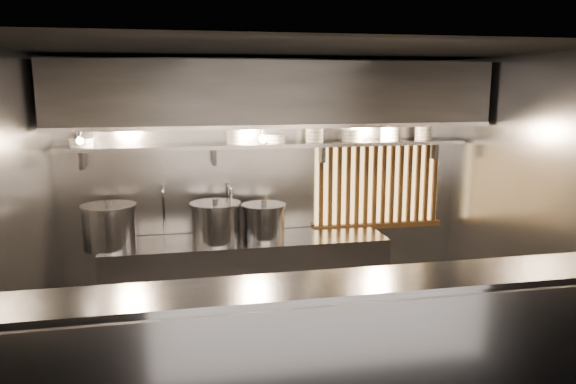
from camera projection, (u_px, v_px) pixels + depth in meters
name	position (u px, v px, depth m)	size (l,w,h in m)	color
floor	(297.00, 365.00, 5.12)	(4.50, 4.50, 0.00)	black
ceiling	(298.00, 50.00, 4.60)	(4.50, 4.50, 0.00)	black
wall_back	(268.00, 186.00, 6.30)	(4.50, 4.50, 0.00)	gray
wall_left	(18.00, 229.00, 4.41)	(3.00, 3.00, 0.00)	gray
wall_right	(528.00, 205.00, 5.32)	(3.00, 3.00, 0.00)	gray
serving_counter	(326.00, 356.00, 4.10)	(4.50, 0.56, 1.13)	#97979C
cooking_bench	(247.00, 279.00, 6.07)	(3.00, 0.70, 0.90)	#97979C
bowl_shelf	(270.00, 145.00, 6.04)	(4.40, 0.34, 0.04)	#97979C
exhaust_hood	(274.00, 94.00, 5.73)	(4.40, 0.81, 0.65)	#2D2D30
wood_screen	(378.00, 184.00, 6.53)	(1.56, 0.09, 1.04)	#F4C26E
faucet_left	(163.00, 201.00, 5.96)	(0.04, 0.30, 0.50)	silver
faucet_right	(229.00, 198.00, 6.10)	(0.04, 0.30, 0.50)	silver
heat_lamp	(77.00, 135.00, 5.17)	(0.25, 0.35, 0.20)	#97979C
pendant_bulb	(263.00, 139.00, 5.89)	(0.09, 0.09, 0.19)	#2D2D30
stock_pot_left	(109.00, 226.00, 5.63)	(0.58, 0.58, 0.48)	#97979C
stock_pot_mid	(264.00, 221.00, 5.96)	(0.59, 0.59, 0.42)	#97979C
stock_pot_right	(216.00, 222.00, 5.84)	(0.70, 0.70, 0.46)	#97979C
bowl_stack_0	(81.00, 143.00, 5.64)	(0.24, 0.24, 0.09)	white
bowl_stack_1	(237.00, 136.00, 5.95)	(0.24, 0.24, 0.17)	white
bowl_stack_2	(276.00, 139.00, 6.04)	(0.21, 0.21, 0.09)	white
bowl_stack_3	(314.00, 135.00, 6.12)	(0.21, 0.21, 0.17)	white
bowl_stack_4	(352.00, 136.00, 6.21)	(0.23, 0.23, 0.13)	white
bowl_stack_5	(390.00, 133.00, 6.30)	(0.22, 0.22, 0.17)	white
bowl_stack_6	(423.00, 133.00, 6.38)	(0.20, 0.20, 0.17)	white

